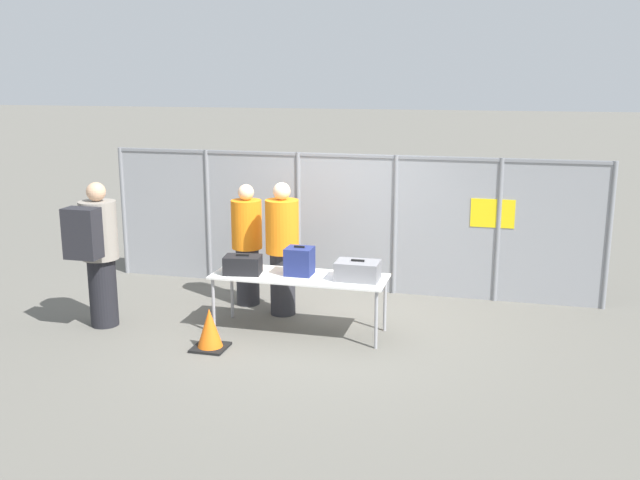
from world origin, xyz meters
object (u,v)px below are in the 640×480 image
object	(u,v)px
security_worker_near	(282,247)
security_worker_far	(247,243)
traffic_cone	(210,330)
suitcase_grey	(358,271)
utility_trailer	(411,241)
suitcase_black	(243,265)
inspection_table	(299,279)
suitcase_navy	(299,261)
traveler_hooded	(97,249)

from	to	relation	value
security_worker_near	security_worker_far	size ratio (longest dim) A/B	1.05
traffic_cone	suitcase_grey	bearing A→B (deg)	26.93
security_worker_near	utility_trailer	size ratio (longest dim) A/B	0.41
suitcase_black	traffic_cone	xyz separation A→B (m)	(-0.16, -0.71, -0.62)
suitcase_black	suitcase_grey	xyz separation A→B (m)	(1.43, 0.10, 0.00)
inspection_table	utility_trailer	size ratio (longest dim) A/B	0.50
suitcase_navy	suitcase_grey	world-z (taller)	suitcase_navy
suitcase_navy	utility_trailer	distance (m)	3.65
suitcase_navy	traffic_cone	distance (m)	1.38
suitcase_navy	security_worker_near	xyz separation A→B (m)	(-0.40, 0.57, 0.02)
suitcase_black	suitcase_navy	world-z (taller)	suitcase_navy
suitcase_black	security_worker_far	xyz separation A→B (m)	(-0.31, 1.00, 0.03)
inspection_table	suitcase_black	bearing A→B (deg)	-172.28
suitcase_black	traffic_cone	size ratio (longest dim) A/B	0.99
suitcase_navy	security_worker_far	distance (m)	1.32
inspection_table	traffic_cone	size ratio (longest dim) A/B	4.37
traffic_cone	security_worker_near	bearing A→B (deg)	72.66
security_worker_far	utility_trailer	distance (m)	3.30
suitcase_black	utility_trailer	distance (m)	4.00
suitcase_black	security_worker_near	bearing A→B (deg)	68.15
suitcase_navy	traffic_cone	size ratio (longest dim) A/B	0.74
inspection_table	security_worker_near	size ratio (longest dim) A/B	1.21
traveler_hooded	inspection_table	bearing A→B (deg)	22.75
security_worker_far	suitcase_grey	bearing A→B (deg)	155.40
suitcase_grey	traffic_cone	xyz separation A→B (m)	(-1.59, -0.81, -0.62)
inspection_table	suitcase_grey	distance (m)	0.75
suitcase_black	suitcase_navy	bearing A→B (deg)	11.52
traveler_hooded	utility_trailer	distance (m)	5.28
inspection_table	utility_trailer	bearing A→B (deg)	75.51
suitcase_navy	inspection_table	bearing A→B (deg)	-75.16
suitcase_grey	utility_trailer	world-z (taller)	suitcase_grey
traveler_hooded	security_worker_far	bearing A→B (deg)	55.05
traffic_cone	inspection_table	bearing A→B (deg)	43.13
inspection_table	security_worker_near	xyz separation A→B (m)	(-0.41, 0.62, 0.24)
traveler_hooded	security_worker_near	world-z (taller)	traveler_hooded
traffic_cone	security_worker_far	bearing A→B (deg)	95.20
inspection_table	security_worker_far	xyz separation A→B (m)	(-1.01, 0.90, 0.19)
utility_trailer	inspection_table	bearing A→B (deg)	-104.49
suitcase_navy	security_worker_near	world-z (taller)	security_worker_near
inspection_table	utility_trailer	world-z (taller)	inspection_table
suitcase_navy	suitcase_black	bearing A→B (deg)	-168.48
suitcase_black	suitcase_grey	size ratio (longest dim) A/B	0.93
inspection_table	security_worker_near	distance (m)	0.78
security_worker_near	utility_trailer	world-z (taller)	security_worker_near
suitcase_grey	security_worker_near	world-z (taller)	security_worker_near
security_worker_far	suitcase_black	bearing A→B (deg)	110.21
inspection_table	suitcase_navy	xyz separation A→B (m)	(-0.01, 0.05, 0.22)
inspection_table	suitcase_navy	distance (m)	0.22
suitcase_navy	security_worker_near	distance (m)	0.70
traveler_hooded	suitcase_grey	bearing A→B (deg)	20.47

